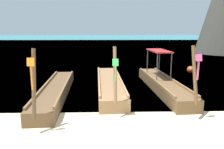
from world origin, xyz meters
name	(u,v)px	position (x,y,z in m)	size (l,w,h in m)	color
ground	(115,138)	(0.00, 0.00, 0.00)	(120.00, 120.00, 0.00)	beige
sea_water	(107,40)	(0.00, 61.97, 0.00)	(120.00, 120.00, 0.00)	teal
longtail_boat_orange_ribbon	(56,91)	(-2.61, 4.02, 0.27)	(1.40, 7.16, 2.51)	brown
longtail_boat_green_ribbon	(109,84)	(-0.10, 5.15, 0.28)	(1.46, 7.23, 2.48)	olive
longtail_boat_pink_ribbon	(162,84)	(2.59, 4.95, 0.33)	(1.39, 7.11, 2.52)	brown
mooring_buoy_near	(191,70)	(5.75, 9.35, 0.25)	(0.48, 0.48, 0.48)	#EA5119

